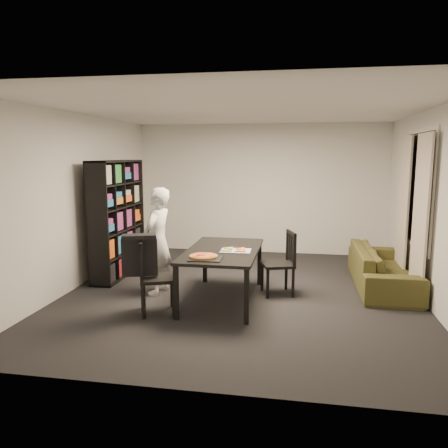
% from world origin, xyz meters
% --- Properties ---
extents(room, '(5.01, 5.51, 2.61)m').
position_xyz_m(room, '(0.00, 0.00, 1.30)').
color(room, black).
rests_on(room, ground).
extents(window_pane, '(0.02, 1.40, 1.60)m').
position_xyz_m(window_pane, '(2.48, 0.60, 1.50)').
color(window_pane, black).
rests_on(window_pane, room).
extents(window_frame, '(0.03, 1.52, 1.72)m').
position_xyz_m(window_frame, '(2.48, 0.60, 1.50)').
color(window_frame, white).
rests_on(window_frame, room).
extents(curtain_left, '(0.03, 0.70, 2.25)m').
position_xyz_m(curtain_left, '(2.40, 0.08, 1.15)').
color(curtain_left, '#C0B4A4').
rests_on(curtain_left, room).
extents(curtain_right, '(0.03, 0.70, 2.25)m').
position_xyz_m(curtain_right, '(2.40, 1.12, 1.15)').
color(curtain_right, '#C0B4A4').
rests_on(curtain_right, room).
extents(bookshelf, '(0.35, 1.50, 1.90)m').
position_xyz_m(bookshelf, '(-2.16, 0.60, 0.95)').
color(bookshelf, black).
rests_on(bookshelf, room).
extents(dining_table, '(0.95, 1.72, 0.72)m').
position_xyz_m(dining_table, '(-0.22, -0.38, 0.65)').
color(dining_table, black).
rests_on(dining_table, room).
extents(chair_left, '(0.56, 0.56, 0.94)m').
position_xyz_m(chair_left, '(-1.02, -1.03, 0.54)').
color(chair_left, black).
rests_on(chair_left, room).
extents(chair_right, '(0.53, 0.53, 0.91)m').
position_xyz_m(chair_right, '(0.59, 0.05, 0.52)').
color(chair_right, black).
rests_on(chair_right, room).
extents(draped_jacket, '(0.45, 0.32, 0.52)m').
position_xyz_m(draped_jacket, '(-1.14, -1.08, 0.78)').
color(draped_jacket, black).
rests_on(draped_jacket, chair_left).
extents(person, '(0.46, 0.61, 1.53)m').
position_xyz_m(person, '(-1.19, -0.22, 0.77)').
color(person, silver).
rests_on(person, room).
extents(baking_tray, '(0.41, 0.33, 0.01)m').
position_xyz_m(baking_tray, '(-0.33, -0.96, 0.72)').
color(baking_tray, black).
rests_on(baking_tray, dining_table).
extents(pepperoni_pizza, '(0.35, 0.35, 0.03)m').
position_xyz_m(pepperoni_pizza, '(-0.36, -0.93, 0.74)').
color(pepperoni_pizza, '#A3682F').
rests_on(pepperoni_pizza, dining_table).
extents(kitchen_towel, '(0.41, 0.32, 0.01)m').
position_xyz_m(kitchen_towel, '(-0.03, -0.45, 0.72)').
color(kitchen_towel, silver).
rests_on(kitchen_towel, dining_table).
extents(pizza_slices, '(0.43, 0.38, 0.01)m').
position_xyz_m(pizza_slices, '(-0.05, -0.43, 0.73)').
color(pizza_slices, gold).
rests_on(pizza_slices, dining_table).
extents(sofa, '(0.80, 2.04, 0.60)m').
position_xyz_m(sofa, '(2.06, 0.63, 0.30)').
color(sofa, '#3C3E18').
rests_on(sofa, room).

